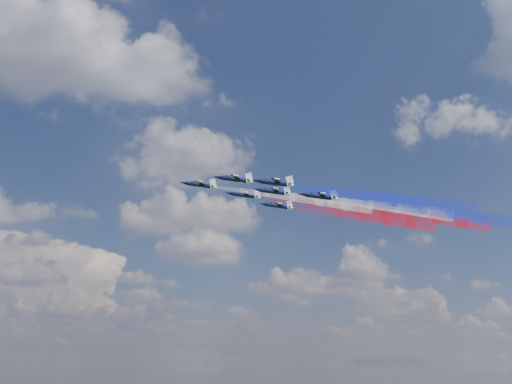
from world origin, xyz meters
name	(u,v)px	position (x,y,z in m)	size (l,w,h in m)	color
jet_lead	(199,185)	(-29.82, -16.21, 158.37)	(9.67, 12.08, 3.22)	black
trail_lead	(293,197)	(-2.61, -26.06, 153.70)	(4.03, 47.94, 4.03)	white
jet_inner_left	(234,179)	(-22.13, -31.32, 156.27)	(9.67, 12.08, 3.22)	black
trail_inner_left	(336,193)	(5.07, -41.18, 151.60)	(4.03, 47.94, 4.03)	#1B2CEA
jet_inner_right	(244,195)	(-14.19, -10.94, 157.64)	(9.67, 12.08, 3.22)	black
trail_inner_right	(334,207)	(13.01, -20.79, 152.96)	(4.03, 47.94, 4.03)	red
jet_outer_left	(274,183)	(-14.00, -44.10, 152.09)	(9.67, 12.08, 3.22)	black
trail_outer_left	(384,197)	(13.21, -53.96, 147.41)	(4.03, 47.94, 4.03)	#1B2CEA
jet_center_third	(273,192)	(-8.65, -25.20, 155.27)	(9.67, 12.08, 3.22)	black
trail_center_third	(370,205)	(18.55, -35.05, 150.59)	(4.03, 47.94, 4.03)	white
jet_outer_right	(277,206)	(-0.40, -2.68, 157.05)	(9.67, 12.08, 3.22)	black
trail_outer_right	(363,218)	(26.80, -12.53, 152.38)	(4.03, 47.94, 4.03)	red
jet_rear_left	(319,197)	(1.67, -36.92, 151.34)	(9.67, 12.08, 3.22)	black
trail_rear_left	(423,210)	(28.88, -46.77, 146.66)	(4.03, 47.94, 4.03)	#1B2CEA
jet_rear_right	(317,203)	(7.99, -19.00, 154.35)	(9.67, 12.08, 3.22)	black
trail_rear_right	(410,216)	(35.20, -28.86, 149.68)	(4.03, 47.94, 4.03)	red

